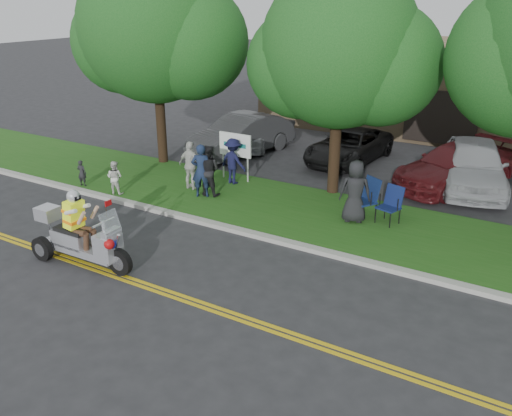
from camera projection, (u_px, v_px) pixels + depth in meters
The scene contains 24 objects.
ground at pixel (184, 284), 12.32m from camera, with size 120.00×120.00×0.00m, color #28282B.
centerline_near at pixel (168, 296), 11.86m from camera, with size 60.00×0.10×0.01m, color gold.
centerline_far at pixel (173, 292), 11.98m from camera, with size 60.00×0.10×0.01m, color gold.
curb at pixel (254, 234), 14.73m from camera, with size 60.00×0.25×0.12m, color #A8A89E.
grass_verge at pixel (291, 209), 16.44m from camera, with size 60.00×4.00×0.10m, color #1F5416.
commercial_building at pixel (463, 87), 25.72m from camera, with size 18.00×8.20×4.00m.
tree_left at pixel (157, 33), 19.21m from camera, with size 6.62×5.40×7.78m.
tree_mid at pixel (342, 55), 16.17m from camera, with size 5.88×4.80×7.05m.
business_sign at pixel (235, 147), 18.50m from camera, with size 1.25×0.06×1.75m.
trike_scooter at pixel (80, 238), 13.09m from camera, with size 2.88×0.96×1.89m.
lawn_chair_a at pixel (368, 196), 15.49m from camera, with size 0.87×0.88×1.19m.
lawn_chair_b at pixel (391, 202), 15.19m from camera, with size 0.71×0.72×1.07m.
spectator_adult_left at pixel (201, 171), 17.06m from camera, with size 0.62×0.41×1.71m, color #182443.
spectator_adult_mid at pixel (208, 170), 17.20m from camera, with size 0.80×0.62×1.64m, color black.
spectator_adult_right at pixel (191, 165), 17.76m from camera, with size 0.94×0.39×1.60m, color silver.
spectator_chair_a at pixel (233, 161), 18.28m from camera, with size 1.01×0.58×1.56m, color #141538.
spectator_chair_b at pixel (355, 191), 15.15m from camera, with size 0.88×0.57×1.80m, color black.
child_left at pixel (82, 173), 18.17m from camera, with size 0.32×0.21×0.89m, color black.
child_right at pixel (115, 177), 17.40m from camera, with size 0.53×0.41×1.09m, color silver.
parked_car_far_left at pixel (250, 130), 23.16m from camera, with size 1.69×4.21×1.43m, color #9EA1A5.
parked_car_left at pixel (242, 135), 22.01m from camera, with size 1.69×4.84×1.60m, color #323335.
parked_car_mid at pixel (349, 146), 21.02m from camera, with size 2.10×4.56×1.27m, color black.
parked_car_right at pixel (455, 166), 18.28m from camera, with size 2.01×4.93×1.43m, color #501216.
parked_car_far_right at pixel (474, 165), 18.08m from camera, with size 1.98×4.91×1.67m, color #ACADB3.
Camera 1 is at (6.97, -8.41, 6.18)m, focal length 38.00 mm.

